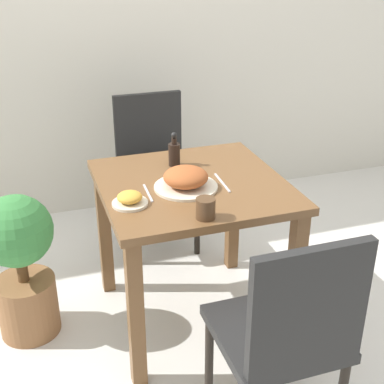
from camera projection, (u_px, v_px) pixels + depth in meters
ground_plane at (192, 314)px, 2.65m from camera, size 16.00×16.00×0.00m
wall_back at (122, 9)px, 3.25m from camera, size 8.00×0.05×2.60m
dining_table at (192, 207)px, 2.39m from camera, size 0.80×0.80×0.72m
chair_near at (287, 331)px, 1.79m from camera, size 0.42×0.42×0.89m
chair_far at (154, 163)px, 3.13m from camera, size 0.42×0.42×0.89m
food_plate at (186, 179)px, 2.26m from camera, size 0.27×0.27×0.09m
side_plate at (130, 199)px, 2.13m from camera, size 0.15×0.15×0.06m
drink_cup at (206, 208)px, 2.02m from camera, size 0.08×0.08×0.08m
sauce_bottle at (174, 153)px, 2.48m from camera, size 0.05×0.05×0.16m
fork_utensil at (148, 193)px, 2.23m from camera, size 0.02×0.17×0.00m
spoon_utensil at (222, 183)px, 2.33m from camera, size 0.02×0.20×0.00m
potted_plant_left at (21, 261)px, 2.38m from camera, size 0.32×0.32×0.70m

